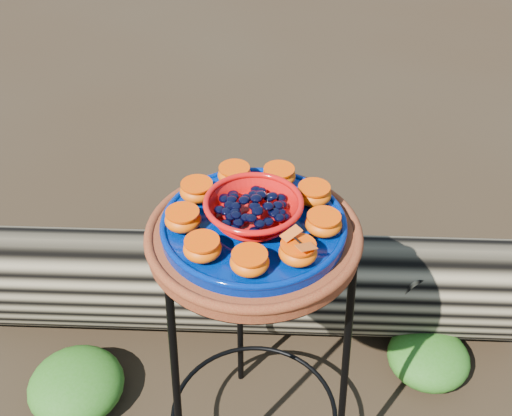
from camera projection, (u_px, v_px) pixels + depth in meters
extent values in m
cylinder|color=#60150B|center=(254.00, 238.00, 1.22)|extent=(0.40, 0.40, 0.03)
cylinder|color=#000B3C|center=(254.00, 226.00, 1.20)|extent=(0.35, 0.35, 0.02)
ellipsoid|color=#CB4206|center=(298.00, 252.00, 1.10)|extent=(0.07, 0.07, 0.04)
ellipsoid|color=#CB4206|center=(323.00, 224.00, 1.16)|extent=(0.07, 0.07, 0.04)
ellipsoid|color=#CB4206|center=(314.00, 194.00, 1.23)|extent=(0.07, 0.07, 0.04)
ellipsoid|color=#CB4206|center=(279.00, 176.00, 1.28)|extent=(0.07, 0.07, 0.04)
ellipsoid|color=#CB4206|center=(234.00, 175.00, 1.28)|extent=(0.07, 0.07, 0.04)
ellipsoid|color=#CB4206|center=(197.00, 191.00, 1.24)|extent=(0.07, 0.07, 0.04)
ellipsoid|color=#CB4206|center=(183.00, 219.00, 1.17)|extent=(0.07, 0.07, 0.04)
ellipsoid|color=#CB4206|center=(202.00, 248.00, 1.11)|extent=(0.07, 0.07, 0.04)
ellipsoid|color=#CB4206|center=(250.00, 262.00, 1.08)|extent=(0.07, 0.07, 0.04)
ellipsoid|color=#225811|center=(76.00, 384.00, 1.74)|extent=(0.26, 0.26, 0.13)
ellipsoid|color=#225811|center=(429.00, 356.00, 1.82)|extent=(0.23, 0.23, 0.12)
ellipsoid|color=#225811|center=(165.00, 280.00, 2.04)|extent=(0.28, 0.28, 0.14)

